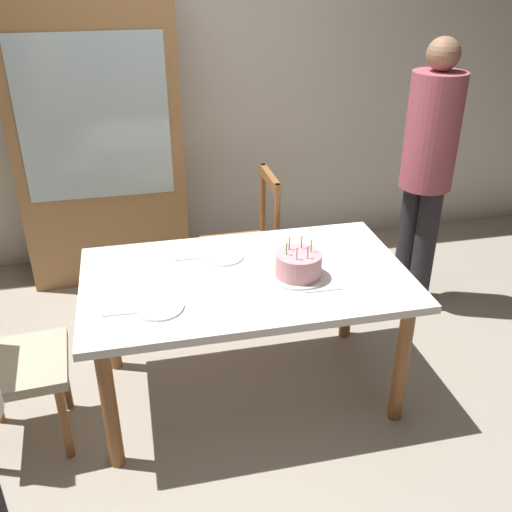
{
  "coord_description": "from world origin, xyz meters",
  "views": [
    {
      "loc": [
        -0.49,
        -2.43,
        2.14
      ],
      "look_at": [
        0.05,
        0.0,
        0.83
      ],
      "focal_mm": 40.67,
      "sensor_mm": 36.0,
      "label": 1
    }
  ],
  "objects_px": {
    "chair_spindle_back": "(243,249)",
    "dining_table": "(246,290)",
    "person_guest": "(428,163)",
    "china_cabinet": "(100,147)",
    "birthday_cake": "(298,266)",
    "plate_far_side": "(223,256)",
    "plate_near_celebrant": "(159,307)"
  },
  "relations": [
    {
      "from": "chair_spindle_back",
      "to": "dining_table",
      "type": "bearing_deg",
      "value": -100.42
    },
    {
      "from": "person_guest",
      "to": "china_cabinet",
      "type": "distance_m",
      "value": 2.17
    },
    {
      "from": "birthday_cake",
      "to": "chair_spindle_back",
      "type": "height_order",
      "value": "chair_spindle_back"
    },
    {
      "from": "birthday_cake",
      "to": "dining_table",
      "type": "bearing_deg",
      "value": 163.71
    },
    {
      "from": "plate_far_side",
      "to": "chair_spindle_back",
      "type": "bearing_deg",
      "value": 68.72
    },
    {
      "from": "birthday_cake",
      "to": "plate_near_celebrant",
      "type": "bearing_deg",
      "value": -168.46
    },
    {
      "from": "birthday_cake",
      "to": "plate_far_side",
      "type": "bearing_deg",
      "value": 138.94
    },
    {
      "from": "birthday_cake",
      "to": "plate_far_side",
      "type": "relative_size",
      "value": 1.27
    },
    {
      "from": "chair_spindle_back",
      "to": "person_guest",
      "type": "relative_size",
      "value": 0.55
    },
    {
      "from": "chair_spindle_back",
      "to": "plate_far_side",
      "type": "bearing_deg",
      "value": -111.28
    },
    {
      "from": "person_guest",
      "to": "plate_near_celebrant",
      "type": "bearing_deg",
      "value": -153.0
    },
    {
      "from": "dining_table",
      "to": "plate_far_side",
      "type": "relative_size",
      "value": 7.28
    },
    {
      "from": "dining_table",
      "to": "china_cabinet",
      "type": "distance_m",
      "value": 1.73
    },
    {
      "from": "dining_table",
      "to": "birthday_cake",
      "type": "xyz_separation_m",
      "value": [
        0.24,
        -0.07,
        0.15
      ]
    },
    {
      "from": "dining_table",
      "to": "person_guest",
      "type": "relative_size",
      "value": 0.93
    },
    {
      "from": "birthday_cake",
      "to": "chair_spindle_back",
      "type": "relative_size",
      "value": 0.29
    },
    {
      "from": "birthday_cake",
      "to": "china_cabinet",
      "type": "height_order",
      "value": "china_cabinet"
    },
    {
      "from": "birthday_cake",
      "to": "person_guest",
      "type": "distance_m",
      "value": 1.29
    },
    {
      "from": "dining_table",
      "to": "plate_near_celebrant",
      "type": "height_order",
      "value": "plate_near_celebrant"
    },
    {
      "from": "person_guest",
      "to": "chair_spindle_back",
      "type": "bearing_deg",
      "value": 173.69
    },
    {
      "from": "plate_near_celebrant",
      "to": "person_guest",
      "type": "distance_m",
      "value": 1.95
    },
    {
      "from": "birthday_cake",
      "to": "chair_spindle_back",
      "type": "distance_m",
      "value": 0.93
    },
    {
      "from": "china_cabinet",
      "to": "plate_far_side",
      "type": "bearing_deg",
      "value": -65.44
    },
    {
      "from": "chair_spindle_back",
      "to": "birthday_cake",
      "type": "bearing_deg",
      "value": -83.42
    },
    {
      "from": "dining_table",
      "to": "chair_spindle_back",
      "type": "relative_size",
      "value": 1.69
    },
    {
      "from": "plate_near_celebrant",
      "to": "person_guest",
      "type": "xyz_separation_m",
      "value": [
        1.72,
        0.88,
        0.25
      ]
    },
    {
      "from": "dining_table",
      "to": "china_cabinet",
      "type": "relative_size",
      "value": 0.84
    },
    {
      "from": "plate_near_celebrant",
      "to": "plate_far_side",
      "type": "distance_m",
      "value": 0.56
    },
    {
      "from": "dining_table",
      "to": "plate_near_celebrant",
      "type": "relative_size",
      "value": 7.28
    },
    {
      "from": "dining_table",
      "to": "birthday_cake",
      "type": "relative_size",
      "value": 5.72
    },
    {
      "from": "dining_table",
      "to": "plate_far_side",
      "type": "height_order",
      "value": "plate_far_side"
    },
    {
      "from": "birthday_cake",
      "to": "plate_far_side",
      "type": "xyz_separation_m",
      "value": [
        -0.32,
        0.28,
        -0.06
      ]
    }
  ]
}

